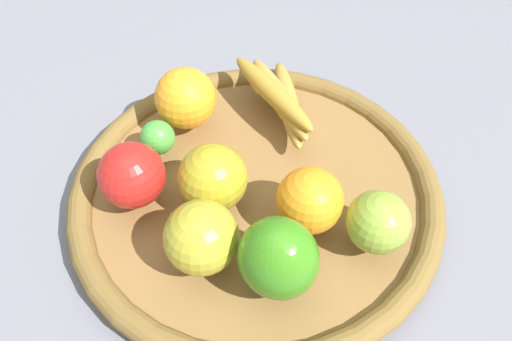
% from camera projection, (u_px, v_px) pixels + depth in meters
% --- Properties ---
extents(ground_plane, '(2.40, 2.40, 0.00)m').
position_uv_depth(ground_plane, '(256.00, 201.00, 0.62)').
color(ground_plane, slate).
rests_on(ground_plane, ground).
extents(basket, '(0.44, 0.44, 0.04)m').
position_uv_depth(basket, '(256.00, 192.00, 0.60)').
color(basket, olive).
rests_on(basket, ground_plane).
extents(apple_1, '(0.09, 0.09, 0.07)m').
position_uv_depth(apple_1, '(378.00, 222.00, 0.51)').
color(apple_1, '#87A637').
rests_on(apple_1, basket).
extents(bell_pepper, '(0.11, 0.11, 0.09)m').
position_uv_depth(bell_pepper, '(278.00, 258.00, 0.47)').
color(bell_pepper, '#387F19').
rests_on(bell_pepper, basket).
extents(apple_0, '(0.10, 0.10, 0.08)m').
position_uv_depth(apple_0, '(201.00, 237.00, 0.49)').
color(apple_0, '#ACA02C').
rests_on(apple_0, basket).
extents(orange_1, '(0.10, 0.10, 0.07)m').
position_uv_depth(orange_1, '(310.00, 200.00, 0.53)').
color(orange_1, orange).
rests_on(orange_1, basket).
extents(apple_3, '(0.10, 0.10, 0.07)m').
position_uv_depth(apple_3, '(132.00, 175.00, 0.55)').
color(apple_3, red).
rests_on(apple_3, basket).
extents(orange_0, '(0.08, 0.08, 0.08)m').
position_uv_depth(orange_0, '(186.00, 98.00, 0.62)').
color(orange_0, orange).
rests_on(orange_0, basket).
extents(banana_bunch, '(0.17, 0.09, 0.05)m').
position_uv_depth(banana_bunch, '(280.00, 98.00, 0.65)').
color(banana_bunch, '#A98A36').
rests_on(banana_bunch, basket).
extents(apple_2, '(0.10, 0.10, 0.08)m').
position_uv_depth(apple_2, '(213.00, 178.00, 0.54)').
color(apple_2, '#AB9722').
rests_on(apple_2, basket).
extents(lime_0, '(0.06, 0.06, 0.04)m').
position_uv_depth(lime_0, '(158.00, 138.00, 0.60)').
color(lime_0, green).
rests_on(lime_0, basket).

